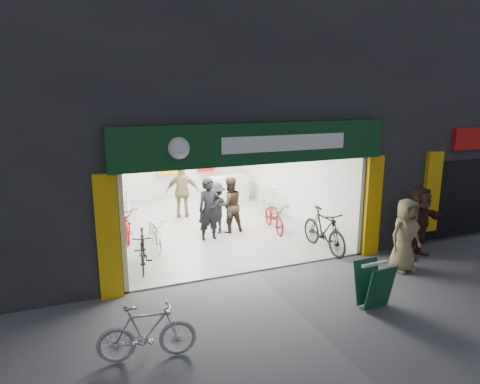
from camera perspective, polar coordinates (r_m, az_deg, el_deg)
ground at (r=10.25m, az=2.02°, el=-10.63°), size 60.00×60.00×0.00m
building at (r=14.36m, az=-2.76°, el=13.85°), size 17.00×10.27×8.00m
bike_left_front at (r=11.92m, az=-11.22°, el=-5.19°), size 0.60×1.66×0.87m
bike_left_midfront at (r=10.54m, az=-12.85°, el=-7.55°), size 0.69×1.61×0.94m
bike_left_midback at (r=12.76m, az=-15.08°, el=-3.83°), size 0.71×1.94×1.01m
bike_left_back at (r=14.97m, az=-14.81°, el=-1.35°), size 0.63×1.70×1.00m
bike_right_front at (r=11.57m, az=11.13°, el=-5.02°), size 0.59×1.93×1.15m
bike_right_mid at (r=13.05m, az=4.60°, el=-3.30°), size 0.85×1.78×0.90m
bike_right_back at (r=14.91m, az=3.89°, el=-0.98°), size 0.68×1.72×1.01m
parked_bike at (r=7.20m, az=-12.30°, el=-17.80°), size 1.60×0.68×0.93m
customer_a at (r=12.08m, az=-4.12°, el=-2.39°), size 0.68×0.47×1.81m
customer_b at (r=12.74m, az=-1.40°, el=-1.77°), size 0.87×0.69×1.71m
customer_c at (r=12.63m, az=-3.21°, el=-2.23°), size 1.16×1.11×1.58m
customer_d at (r=14.30m, az=-7.67°, el=0.06°), size 1.17×0.72×1.85m
pedestrian_near at (r=10.76m, az=21.16°, el=-5.38°), size 0.90×0.63×1.75m
pedestrian_far at (r=11.74m, az=22.78°, el=-3.73°), size 1.81×0.99×1.86m
sandwich_board at (r=8.91m, az=17.38°, el=-11.57°), size 0.61×0.61×0.90m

